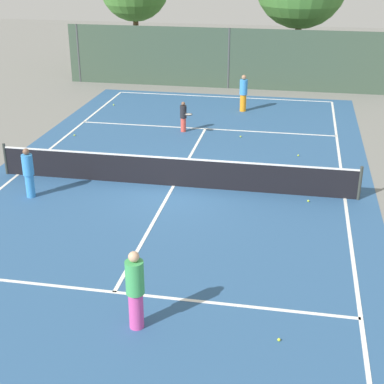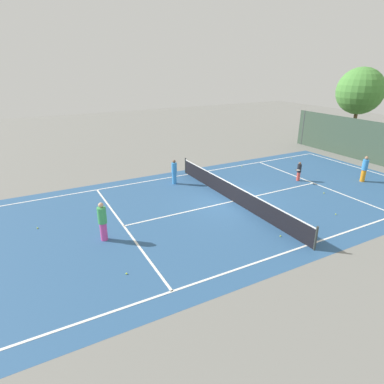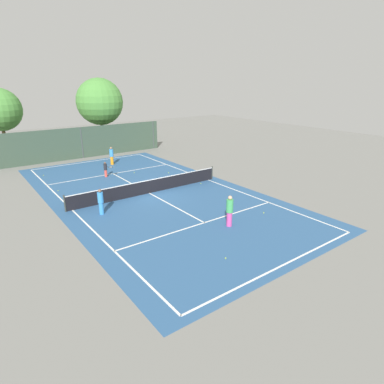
{
  "view_description": "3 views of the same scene",
  "coord_description": "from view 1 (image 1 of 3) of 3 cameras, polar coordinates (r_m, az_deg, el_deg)",
  "views": [
    {
      "loc": [
        3.84,
        -17.15,
        7.43
      ],
      "look_at": [
        0.99,
        -1.96,
        0.7
      ],
      "focal_mm": 54.16,
      "sensor_mm": 36.0,
      "label": 1
    },
    {
      "loc": [
        13.87,
        -10.13,
        7.28
      ],
      "look_at": [
        0.69,
        -3.03,
        1.38
      ],
      "focal_mm": 30.44,
      "sensor_mm": 36.0,
      "label": 2
    },
    {
      "loc": [
        -10.66,
        -19.64,
        7.74
      ],
      "look_at": [
        1.47,
        -3.23,
        0.69
      ],
      "focal_mm": 30.35,
      "sensor_mm": 36.0,
      "label": 3
    }
  ],
  "objects": [
    {
      "name": "player_1",
      "position": [
        27.58,
        5.08,
        9.71
      ],
      "size": [
        0.37,
        0.37,
        1.72
      ],
      "color": "orange",
      "rests_on": "ground_plane"
    },
    {
      "name": "tennis_ball_1",
      "position": [
        24.52,
        -11.5,
        5.5
      ],
      "size": [
        0.07,
        0.07,
        0.07
      ],
      "primitive_type": "sphere",
      "color": "#CCE533",
      "rests_on": "ground_plane"
    },
    {
      "name": "player_0",
      "position": [
        24.42,
        -0.84,
        7.46
      ],
      "size": [
        0.67,
        0.81,
        1.29
      ],
      "color": "#E54C3F",
      "rests_on": "ground_plane"
    },
    {
      "name": "ground_plane",
      "position": [
        19.08,
        -1.83,
        0.6
      ],
      "size": [
        80.0,
        80.0,
        0.0
      ],
      "primitive_type": "plane",
      "color": "slate"
    },
    {
      "name": "court_surface",
      "position": [
        19.08,
        -1.83,
        0.61
      ],
      "size": [
        13.0,
        25.0,
        0.01
      ],
      "color": "#2D5684",
      "rests_on": "ground_plane"
    },
    {
      "name": "player_2",
      "position": [
        11.98,
        -5.61,
        -9.53
      ],
      "size": [
        0.38,
        0.38,
        1.79
      ],
      "color": "#D14799",
      "rests_on": "ground_plane"
    },
    {
      "name": "tennis_ball_0",
      "position": [
        22.08,
        10.42,
        3.56
      ],
      "size": [
        0.07,
        0.07,
        0.07
      ],
      "primitive_type": "sphere",
      "color": "#CCE533",
      "rests_on": "ground_plane"
    },
    {
      "name": "tennis_ball_6",
      "position": [
        23.95,
        4.81,
        5.47
      ],
      "size": [
        0.07,
        0.07,
        0.07
      ],
      "primitive_type": "sphere",
      "color": "#CCE533",
      "rests_on": "ground_plane"
    },
    {
      "name": "tennis_net",
      "position": [
        18.89,
        -1.85,
        2.03
      ],
      "size": [
        11.9,
        0.1,
        1.1
      ],
      "color": "#333833",
      "rests_on": "ground_plane"
    },
    {
      "name": "tennis_ball_3",
      "position": [
        12.18,
        8.56,
        -14.19
      ],
      "size": [
        0.07,
        0.07,
        0.07
      ],
      "primitive_type": "sphere",
      "color": "#CCE533",
      "rests_on": "ground_plane"
    },
    {
      "name": "tennis_ball_2",
      "position": [
        18.25,
        11.39,
        -0.87
      ],
      "size": [
        0.07,
        0.07,
        0.07
      ],
      "primitive_type": "sphere",
      "color": "#CCE533",
      "rests_on": "ground_plane"
    },
    {
      "name": "player_3",
      "position": [
        18.66,
        -15.8,
        1.87
      ],
      "size": [
        0.34,
        0.34,
        1.61
      ],
      "color": "#388CD8",
      "rests_on": "ground_plane"
    },
    {
      "name": "perimeter_fence",
      "position": [
        31.92,
        3.65,
        12.97
      ],
      "size": [
        18.0,
        0.12,
        3.2
      ],
      "color": "#384C3D",
      "rests_on": "ground_plane"
    },
    {
      "name": "tennis_ball_4",
      "position": [
        28.91,
        -7.72,
        8.5
      ],
      "size": [
        0.07,
        0.07,
        0.07
      ],
      "primitive_type": "sphere",
      "color": "#CCE533",
      "rests_on": "ground_plane"
    }
  ]
}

